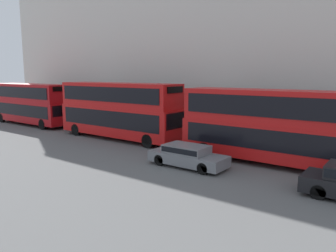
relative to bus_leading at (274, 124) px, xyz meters
name	(u,v)px	position (x,y,z in m)	size (l,w,h in m)	color
bus_leading	(274,124)	(0.00, 0.00, 0.00)	(2.59, 10.97, 4.32)	red
bus_second_in_queue	(119,108)	(0.00, 12.57, 0.10)	(2.59, 11.24, 4.50)	red
bus_third_in_queue	(30,102)	(0.00, 25.45, -0.06)	(2.59, 10.95, 4.19)	#A80F14
car_hatchback	(187,155)	(-3.40, 3.70, -1.71)	(1.77, 4.51, 1.24)	slate
pedestrian	(102,122)	(2.07, 16.96, -1.66)	(0.36, 0.36, 1.58)	maroon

